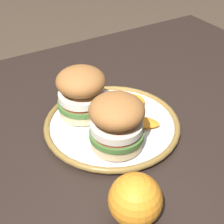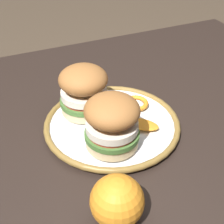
% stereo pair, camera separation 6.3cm
% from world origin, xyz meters
% --- Properties ---
extents(dining_table, '(1.28, 0.87, 0.74)m').
position_xyz_m(dining_table, '(0.00, 0.00, 0.64)').
color(dining_table, black).
rests_on(dining_table, ground).
extents(dinner_plate, '(0.27, 0.27, 0.02)m').
position_xyz_m(dinner_plate, '(-0.07, -0.03, 0.75)').
color(dinner_plate, white).
rests_on(dinner_plate, dining_table).
extents(sandwich_half_left, '(0.10, 0.10, 0.10)m').
position_xyz_m(sandwich_half_left, '(-0.04, 0.03, 0.81)').
color(sandwich_half_left, beige).
rests_on(sandwich_half_left, dinner_plate).
extents(sandwich_half_right, '(0.12, 0.12, 0.10)m').
position_xyz_m(sandwich_half_right, '(-0.03, -0.08, 0.81)').
color(sandwich_half_right, beige).
rests_on(sandwich_half_right, dinner_plate).
extents(orange_peel_curled, '(0.06, 0.06, 0.01)m').
position_xyz_m(orange_peel_curled, '(-0.14, -0.06, 0.77)').
color(orange_peel_curled, orange).
rests_on(orange_peel_curled, dinner_plate).
extents(orange_peel_strip_long, '(0.08, 0.08, 0.01)m').
position_xyz_m(orange_peel_strip_long, '(-0.11, 0.01, 0.77)').
color(orange_peel_strip_long, orange).
rests_on(orange_peel_strip_long, dinner_plate).
extents(whole_orange, '(0.08, 0.08, 0.08)m').
position_xyz_m(whole_orange, '(0.01, 0.17, 0.78)').
color(whole_orange, orange).
rests_on(whole_orange, dining_table).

